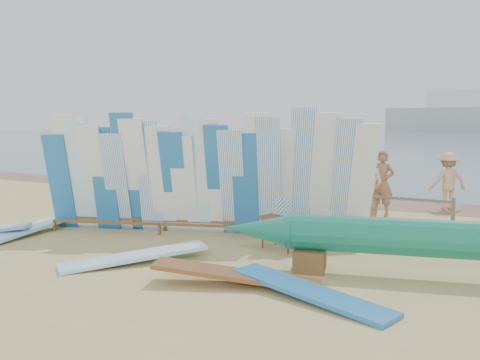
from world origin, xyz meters
The scene contains 27 objects.
ground centered at (0.00, 0.00, 0.00)m, with size 160.00×160.00×0.00m, color tan.
wet_sand_strip centered at (0.00, 7.20, 0.00)m, with size 40.00×2.60×0.01m, color #7E6047.
distant_ship centered at (-12.00, 180.00, 5.31)m, with size 45.00×8.00×14.00m.
fence centered at (0.00, 3.00, 0.63)m, with size 12.08×0.08×0.90m.
main_surfboard_rack centered at (-0.05, 0.18, 1.27)m, with size 5.56×2.49×2.83m.
side_surfboard_rack centered at (3.28, 1.86, 1.33)m, with size 2.53×2.01×2.94m.
outrigger_canoe centered at (5.96, -0.58, 0.64)m, with size 6.96×2.32×1.00m.
vendor_table centered at (3.05, 0.08, 0.36)m, with size 0.95×0.78×1.09m.
flat_board_b centered at (1.09, -2.18, 0.00)m, with size 0.56×2.70×0.07m, color #97D5F2.
flat_board_d centered at (4.62, -2.45, 0.00)m, with size 0.56×2.70×0.07m, color #236BB1.
flat_board_a centered at (-2.64, -1.93, 0.00)m, with size 0.56×2.70×0.07m, color #97D5F2.
flat_board_c centered at (3.36, -2.40, 0.00)m, with size 0.56×2.70×0.07m, color brown.
beach_chair_left centered at (0.01, 3.77, 0.23)m, with size 0.55×0.57×0.80m.
beach_chair_right centered at (2.33, 4.29, 0.23)m, with size 0.57×0.59×0.80m.
stroller centered at (2.30, 4.20, 0.44)m, with size 0.66×0.87×1.10m.
beachgoer_9 centered at (5.43, 6.98, 0.86)m, with size 1.11×0.46×1.72m, color tan.
beachgoer_5 centered at (0.33, 5.90, 0.81)m, with size 1.50×0.48×1.62m, color beige.
beachgoer_6 centered at (0.82, 3.98, 0.93)m, with size 0.91×0.43×1.86m, color tan.
beachgoer_3 centered at (-2.64, 4.90, 0.94)m, with size 1.21×0.50×1.88m, color tan.
beachgoer_8 centered at (3.71, 4.24, 0.94)m, with size 0.91×0.44×1.88m, color beige.
beachgoer_4 centered at (0.50, 4.77, 0.95)m, with size 1.11×0.48×1.90m, color #8C6042.
beachgoer_2 centered at (-2.34, 3.60, 0.87)m, with size 0.84×0.41×1.74m, color beige.
beachgoer_1 centered at (-2.81, 4.67, 0.90)m, with size 0.65×0.36×1.79m, color #8C6042.
beachgoer_0 centered at (-4.29, 3.60, 0.87)m, with size 0.85×0.41×1.74m, color tan.
beachgoer_7 centered at (3.96, 4.86, 0.92)m, with size 0.67×0.37×1.84m, color #8C6042.
beachgoer_11 centered at (-4.82, 5.95, 0.91)m, with size 1.68×0.54×1.81m, color beige.
beachgoer_extra_1 centered at (-7.52, 6.60, 0.95)m, with size 1.11×0.48×1.89m, color #8C6042.
Camera 1 is at (7.18, -9.30, 2.57)m, focal length 38.00 mm.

